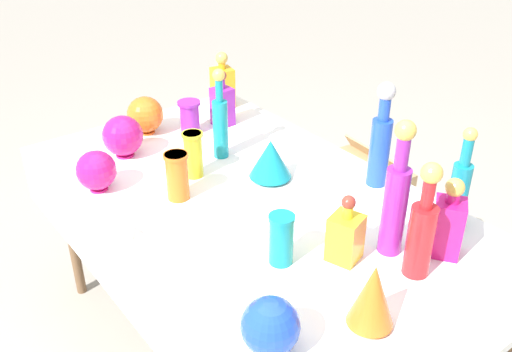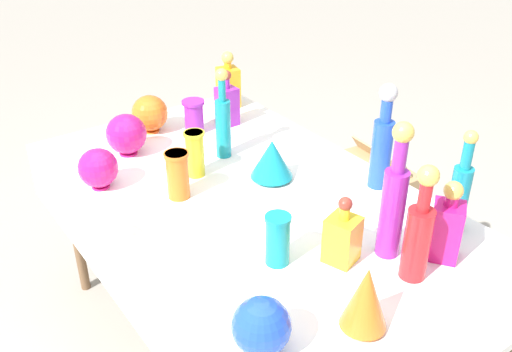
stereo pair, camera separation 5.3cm
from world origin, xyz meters
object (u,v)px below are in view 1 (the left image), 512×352
at_px(tall_bottle_5, 381,141).
at_px(square_decanter_3, 222,104).
at_px(tall_bottle_4, 396,198).
at_px(cardboard_box_behind_left, 354,195).
at_px(square_decanter_1, 223,84).
at_px(round_bowl_1, 145,115).
at_px(round_bowl_2, 123,136).
at_px(square_decanter_2, 448,223).
at_px(slender_vase_1, 177,175).
at_px(slender_vase_0, 281,238).
at_px(fluted_vase_0, 373,296).
at_px(tall_bottle_2, 460,186).
at_px(round_bowl_0, 96,171).
at_px(round_bowl_3, 270,326).
at_px(square_decanter_0, 345,235).
at_px(tall_bottle_0, 220,121).
at_px(slender_vase_3, 190,116).
at_px(slender_vase_2, 193,153).
at_px(tall_bottle_3, 422,230).

relative_size(tall_bottle_5, square_decanter_3, 1.56).
bearing_deg(tall_bottle_4, cardboard_box_behind_left, 136.71).
relative_size(square_decanter_1, round_bowl_1, 1.63).
bearing_deg(round_bowl_2, square_decanter_3, 91.15).
relative_size(square_decanter_2, slender_vase_1, 1.49).
height_order(square_decanter_1, round_bowl_2, square_decanter_1).
relative_size(slender_vase_0, fluted_vase_0, 0.85).
relative_size(tall_bottle_2, round_bowl_0, 2.29).
distance_m(slender_vase_0, round_bowl_0, 0.77).
distance_m(square_decanter_1, square_decanter_3, 0.21).
bearing_deg(square_decanter_1, square_decanter_2, -4.99).
distance_m(fluted_vase_0, round_bowl_0, 1.10).
bearing_deg(square_decanter_3, round_bowl_2, -88.85).
relative_size(fluted_vase_0, round_bowl_3, 1.24).
bearing_deg(square_decanter_0, square_decanter_1, 162.42).
relative_size(tall_bottle_0, square_decanter_1, 1.36).
bearing_deg(square_decanter_2, slender_vase_3, -172.22).
bearing_deg(tall_bottle_5, square_decanter_3, -168.87).
bearing_deg(slender_vase_1, round_bowl_2, -178.92).
bearing_deg(slender_vase_2, round_bowl_3, -20.19).
bearing_deg(tall_bottle_5, round_bowl_0, -124.79).
relative_size(square_decanter_1, cardboard_box_behind_left, 0.53).
xyz_separation_m(square_decanter_3, slender_vase_3, (-0.01, -0.16, -0.02)).
distance_m(tall_bottle_5, slender_vase_2, 0.69).
xyz_separation_m(tall_bottle_5, square_decanter_1, (-0.95, -0.03, -0.07)).
xyz_separation_m(tall_bottle_3, round_bowl_2, (-1.19, -0.34, -0.06)).
height_order(tall_bottle_0, tall_bottle_3, tall_bottle_0).
relative_size(tall_bottle_4, round_bowl_3, 2.82).
distance_m(square_decanter_2, round_bowl_1, 1.36).
distance_m(tall_bottle_2, square_decanter_0, 0.43).
bearing_deg(round_bowl_2, slender_vase_0, 4.10).
bearing_deg(square_decanter_1, tall_bottle_0, -35.21).
relative_size(tall_bottle_0, cardboard_box_behind_left, 0.72).
xyz_separation_m(tall_bottle_5, round_bowl_1, (-0.91, -0.47, -0.09)).
xyz_separation_m(slender_vase_3, cardboard_box_behind_left, (0.16, 0.92, -0.66)).
bearing_deg(round_bowl_0, tall_bottle_5, 55.21).
xyz_separation_m(round_bowl_2, cardboard_box_behind_left, (0.14, 1.25, -0.67)).
relative_size(square_decanter_2, cardboard_box_behind_left, 0.51).
xyz_separation_m(tall_bottle_5, fluted_vase_0, (0.49, -0.56, -0.08)).
bearing_deg(round_bowl_1, square_decanter_3, 67.36).
height_order(tall_bottle_5, square_decanter_3, tall_bottle_5).
relative_size(round_bowl_1, round_bowl_2, 0.97).
distance_m(tall_bottle_4, fluted_vase_0, 0.35).
xyz_separation_m(square_decanter_3, round_bowl_1, (-0.13, -0.31, -0.01)).
xyz_separation_m(square_decanter_0, cardboard_box_behind_left, (-0.88, 1.02, -0.67)).
height_order(tall_bottle_4, square_decanter_3, tall_bottle_4).
distance_m(slender_vase_1, round_bowl_0, 0.30).
bearing_deg(square_decanter_0, square_decanter_3, 165.79).
height_order(tall_bottle_2, square_decanter_2, tall_bottle_2).
height_order(slender_vase_1, slender_vase_3, slender_vase_1).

